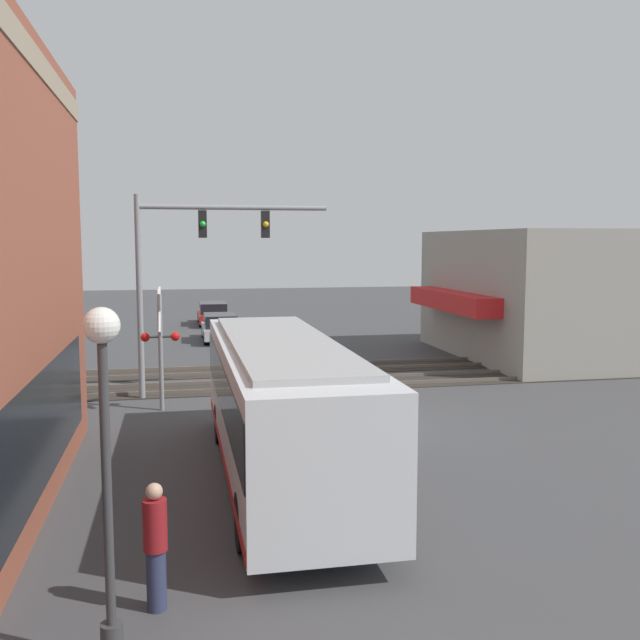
# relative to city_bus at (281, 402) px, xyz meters

# --- Properties ---
(ground_plane) EXTENTS (120.00, 120.00, 0.00)m
(ground_plane) POSITION_rel_city_bus_xyz_m (4.02, -2.80, -1.72)
(ground_plane) COLOR #424244
(shop_building) EXTENTS (11.31, 10.10, 5.69)m
(shop_building) POSITION_rel_city_bus_xyz_m (14.49, -14.71, 1.12)
(shop_building) COLOR gray
(shop_building) RESTS_ON ground
(city_bus) EXTENTS (10.66, 2.59, 3.11)m
(city_bus) POSITION_rel_city_bus_xyz_m (0.00, 0.00, 0.00)
(city_bus) COLOR silver
(city_bus) RESTS_ON ground
(traffic_signal_gantry) EXTENTS (0.42, 6.35, 6.73)m
(traffic_signal_gantry) POSITION_rel_city_bus_xyz_m (8.87, 1.69, 3.11)
(traffic_signal_gantry) COLOR gray
(traffic_signal_gantry) RESTS_ON ground
(crossing_signal) EXTENTS (1.41, 1.18, 3.81)m
(crossing_signal) POSITION_rel_city_bus_xyz_m (7.07, 2.71, 0.58)
(crossing_signal) COLOR gray
(crossing_signal) RESTS_ON ground
(streetlamp) EXTENTS (0.44, 0.44, 4.44)m
(streetlamp) POSITION_rel_city_bus_xyz_m (-6.42, 3.06, 0.95)
(streetlamp) COLOR #38383A
(streetlamp) RESTS_ON ground
(rail_track_near) EXTENTS (2.60, 60.00, 0.15)m
(rail_track_near) POSITION_rel_city_bus_xyz_m (10.02, -2.80, -1.69)
(rail_track_near) COLOR #332D28
(rail_track_near) RESTS_ON ground
(rail_track_far) EXTENTS (2.60, 60.00, 0.15)m
(rail_track_far) POSITION_rel_city_bus_xyz_m (13.22, -2.80, -1.69)
(rail_track_far) COLOR #332D28
(rail_track_far) RESTS_ON ground
(parked_car_white) EXTENTS (4.35, 1.82, 1.38)m
(parked_car_white) POSITION_rel_city_bus_xyz_m (15.21, -2.60, -1.07)
(parked_car_white) COLOR silver
(parked_car_white) RESTS_ON ground
(parked_car_silver) EXTENTS (4.50, 1.82, 1.42)m
(parked_car_silver) POSITION_rel_city_bus_xyz_m (22.36, -0.00, -1.05)
(parked_car_silver) COLOR #B7B7BC
(parked_car_silver) RESTS_ON ground
(parked_car_red) EXTENTS (4.71, 1.82, 1.40)m
(parked_car_red) POSITION_rel_city_bus_xyz_m (29.94, -0.00, -1.06)
(parked_car_red) COLOR #B21E19
(parked_car_red) RESTS_ON ground
(pedestrian_by_lamp) EXTENTS (0.34, 0.34, 1.85)m
(pedestrian_by_lamp) POSITION_rel_city_bus_xyz_m (-5.24, 2.55, -0.76)
(pedestrian_by_lamp) COLOR #2D3351
(pedestrian_by_lamp) RESTS_ON ground
(pedestrian_near_bus) EXTENTS (0.34, 0.34, 1.79)m
(pedestrian_near_bus) POSITION_rel_city_bus_xyz_m (0.71, -1.93, -0.80)
(pedestrian_near_bus) COLOR #473828
(pedestrian_near_bus) RESTS_ON ground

